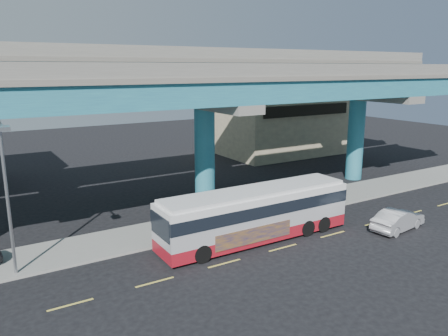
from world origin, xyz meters
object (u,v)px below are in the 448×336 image
street_lamp (6,178)px  stop_sign (256,193)px  transit_bus (256,212)px  sedan (398,220)px

street_lamp → stop_sign: size_ratio=3.02×
transit_bus → street_lamp: 13.65m
sedan → stop_sign: (-6.90, 6.09, 1.33)m
stop_sign → sedan: bearing=-49.3°
sedan → street_lamp: bearing=69.1°
transit_bus → street_lamp: bearing=172.0°
stop_sign → transit_bus: bearing=-133.2°
street_lamp → stop_sign: (14.92, 0.74, -3.22)m
sedan → transit_bus: bearing=61.2°
transit_bus → stop_sign: 3.23m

